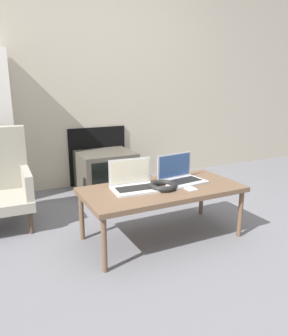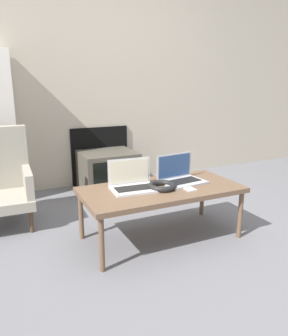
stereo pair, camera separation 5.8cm
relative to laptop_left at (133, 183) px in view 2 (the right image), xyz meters
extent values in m
plane|color=slate|center=(0.20, -0.44, -0.45)|extent=(14.00, 14.00, 0.00)
cube|color=#B7AD99|center=(0.20, 1.54, 0.85)|extent=(7.00, 0.06, 2.60)
cube|color=black|center=(0.23, 1.50, -0.12)|extent=(0.67, 0.03, 0.66)
cube|color=brown|center=(0.20, -0.07, -0.06)|extent=(1.18, 0.58, 0.04)
cylinder|color=brown|center=(-0.35, -0.31, -0.26)|extent=(0.04, 0.04, 0.37)
cylinder|color=brown|center=(0.75, -0.31, -0.26)|extent=(0.04, 0.04, 0.37)
cylinder|color=brown|center=(-0.35, 0.18, -0.26)|extent=(0.04, 0.04, 0.37)
cylinder|color=brown|center=(0.75, 0.18, -0.26)|extent=(0.04, 0.04, 0.37)
cube|color=silver|center=(0.00, -0.04, -0.04)|extent=(0.34, 0.26, 0.02)
cube|color=black|center=(0.00, -0.04, -0.03)|extent=(0.29, 0.15, 0.00)
cube|color=silver|center=(0.01, 0.08, 0.07)|extent=(0.33, 0.03, 0.19)
cube|color=beige|center=(0.01, 0.07, 0.07)|extent=(0.30, 0.02, 0.17)
cube|color=#B2B2B7|center=(0.41, -0.04, -0.04)|extent=(0.35, 0.27, 0.02)
cube|color=black|center=(0.41, -0.04, -0.03)|extent=(0.29, 0.16, 0.00)
cube|color=#B2B2B7|center=(0.39, 0.07, 0.07)|extent=(0.33, 0.05, 0.19)
cube|color=#2D4C7F|center=(0.39, 0.07, 0.07)|extent=(0.30, 0.04, 0.17)
torus|color=black|center=(0.19, -0.09, -0.02)|extent=(0.21, 0.21, 0.04)
cube|color=silver|center=(0.36, -0.18, -0.04)|extent=(0.07, 0.13, 0.01)
cube|color=#4C473D|center=(0.23, 1.24, -0.24)|extent=(0.59, 0.52, 0.42)
cube|color=black|center=(0.23, 0.98, -0.24)|extent=(0.49, 0.01, 0.33)
cube|color=gray|center=(-0.66, 0.66, -0.08)|extent=(0.08, 0.48, 0.20)
cylinder|color=#4C3828|center=(-0.68, 0.46, -0.36)|extent=(0.04, 0.04, 0.19)
cylinder|color=#4C3828|center=(-0.68, 0.89, -0.36)|extent=(0.04, 0.04, 0.19)
camera|label=1|loc=(-0.95, -2.07, 0.71)|focal=35.00mm
camera|label=2|loc=(-0.89, -2.09, 0.71)|focal=35.00mm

